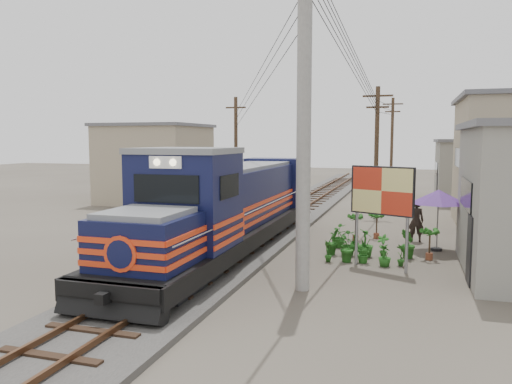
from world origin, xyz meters
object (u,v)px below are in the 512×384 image
(billboard, at_px, (382,194))
(market_umbrella, at_px, (438,197))
(vendor, at_px, (416,221))
(locomotive, at_px, (228,209))

(billboard, relative_size, market_umbrella, 1.44)
(billboard, relative_size, vendor, 1.91)
(billboard, xyz_separation_m, market_umbrella, (1.88, 3.32, -0.41))
(locomotive, height_order, market_umbrella, locomotive)
(billboard, xyz_separation_m, vendor, (1.13, 4.82, -1.58))
(market_umbrella, height_order, vendor, market_umbrella)
(locomotive, height_order, billboard, locomotive)
(billboard, height_order, vendor, billboard)
(locomotive, distance_m, market_umbrella, 7.86)
(locomotive, relative_size, market_umbrella, 6.59)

